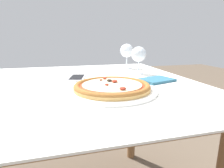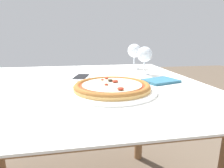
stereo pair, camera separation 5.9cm
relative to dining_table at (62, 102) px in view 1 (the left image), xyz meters
name	(u,v)px [view 1 (the left image)]	position (x,y,z in m)	size (l,w,h in m)	color
dining_table	(62,102)	(0.00, 0.00, 0.00)	(1.24, 1.07, 0.75)	brown
pizza_plate	(112,87)	(0.19, -0.18, 0.10)	(0.34, 0.34, 0.04)	white
wine_glass_far_left	(139,55)	(0.43, 0.14, 0.19)	(0.08, 0.08, 0.15)	silver
wine_glass_far_right	(127,51)	(0.43, 0.35, 0.20)	(0.09, 0.09, 0.16)	silver
cell_phone	(77,78)	(0.08, 0.09, 0.09)	(0.10, 0.16, 0.01)	white
napkin_folded	(157,80)	(0.44, -0.06, 0.09)	(0.18, 0.15, 0.01)	#2D607A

